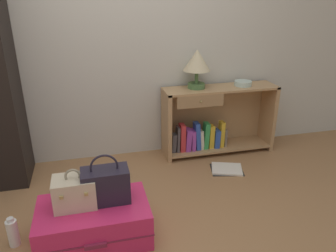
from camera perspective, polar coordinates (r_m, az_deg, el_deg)
The scene contains 10 objects.
ground_plane at distance 2.37m, azimuth -2.79°, elevation -20.40°, with size 9.00×9.00×0.00m, color #9E7047.
back_wall at distance 3.24m, azimuth -8.75°, elevation 16.67°, with size 6.40×0.10×2.60m, color beige.
bookshelf at distance 3.48m, azimuth 7.79°, elevation 0.72°, with size 1.17×0.32×0.71m.
table_lamp at distance 3.25m, azimuth 5.05°, elevation 10.90°, with size 0.27×0.27×0.38m.
bowl at distance 3.47m, azimuth 12.87°, elevation 7.23°, with size 0.18×0.18×0.05m, color silver.
suitcase_large at distance 2.41m, azimuth -12.68°, elevation -15.96°, with size 0.76×0.48×0.27m.
train_case at distance 2.31m, azimuth -15.88°, elevation -10.93°, with size 0.28×0.20×0.28m.
handbag at distance 2.30m, azimuth -10.76°, elevation -10.00°, with size 0.32×0.17×0.36m.
bottle at distance 2.55m, azimuth -25.30°, elevation -16.35°, with size 0.07×0.07×0.22m.
open_book_on_floor at distance 3.26m, azimuth 10.16°, elevation -7.37°, with size 0.35×0.31×0.02m.
Camera 1 is at (-0.32, -1.71, 1.60)m, focal length 35.15 mm.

